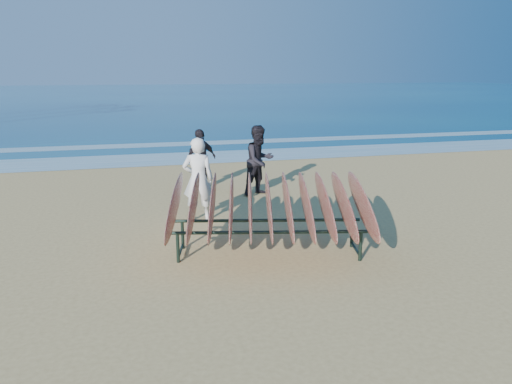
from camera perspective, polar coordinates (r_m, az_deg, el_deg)
ground at (r=8.30m, az=1.41°, el=-7.66°), size 120.00×120.00×0.00m
ocean at (r=62.53m, az=-12.88°, el=10.70°), size 160.00×160.00×0.00m
foam_near at (r=17.81m, az=-7.52°, el=3.90°), size 160.00×160.00×0.00m
foam_far at (r=21.25m, az=-8.73°, el=5.45°), size 160.00×160.00×0.00m
surfboard_rack at (r=8.24m, az=1.47°, el=-1.50°), size 3.65×3.16×1.38m
person_white at (r=10.24m, az=-6.63°, el=1.44°), size 0.69×0.52×1.72m
person_dark_a at (r=12.29m, az=0.41°, el=3.62°), size 1.04×0.95×1.73m
person_dark_b at (r=13.04m, az=-6.31°, el=3.76°), size 0.99×0.76×1.56m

